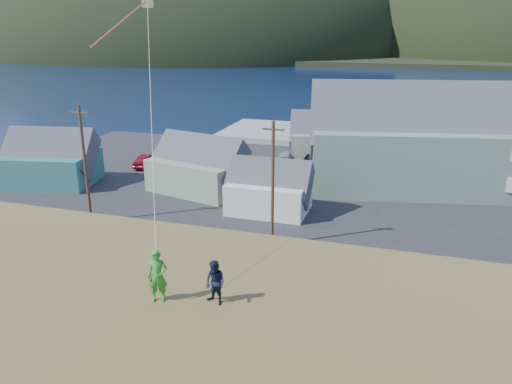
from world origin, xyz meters
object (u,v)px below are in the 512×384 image
Objects in this scene: wharf at (312,135)px; kite_flyer_green at (158,276)px; shed_white at (269,188)px; shed_palegreen_far at (334,137)px; kite_flyer_navy at (215,283)px; shed_teal at (51,160)px; shed_palegreen_near at (199,166)px; lodge at (498,142)px.

kite_flyer_green reaches higher than wharf.
shed_palegreen_far is at bearing 83.33° from shed_white.
shed_teal is at bearing 156.00° from kite_flyer_navy.
shed_palegreen_near is 33.37m from kite_flyer_green.
lodge is at bearing -34.15° from shed_palegreen_far.
shed_white is (8.17, -3.59, -0.34)m from shed_palegreen_near.
shed_palegreen_far is (4.94, -11.42, 2.29)m from wharf.
lodge reaches higher than wharf.
wharf is at bearing 93.19° from shed_palegreen_near.
shed_palegreen_near reaches higher than shed_white.
shed_palegreen_far is 6.56× the size of kite_flyer_green.
lodge is at bearing 3.85° from shed_teal.
lodge is 42.92m from kite_flyer_green.
shed_palegreen_near is 8.93m from shed_white.
shed_teal is 39.80m from kite_flyer_green.
lodge is 18.76m from shed_palegreen_far.
shed_white is 27.91m from kite_flyer_green.
shed_palegreen_far is 47.62m from kite_flyer_green.
shed_white is (23.55, -1.24, -0.41)m from shed_teal.
shed_palegreen_far is 7.87× the size of kite_flyer_navy.
wharf is 3.58× the size of shed_white.
shed_palegreen_near is 0.91× the size of shed_palegreen_far.
shed_palegreen_far is (-17.08, 7.44, -2.18)m from lodge.
shed_palegreen_near is at bearing -133.12° from shed_palegreen_far.
kite_flyer_green is (12.14, -30.59, 5.51)m from shed_palegreen_near.
lodge is 3.76× the size of shed_teal.
wharf is at bearing 117.56° from kite_flyer_navy.
kite_flyer_green reaches higher than shed_white.
shed_palegreen_near is 7.17× the size of kite_flyer_navy.
wharf is 12.65m from shed_palegreen_far.
wharf is at bearing 94.72° from shed_white.
shed_palegreen_far is at bearing -66.60° from wharf.
lodge reaches higher than shed_palegreen_near.
shed_palegreen_far is (26.02, 19.06, 0.09)m from shed_teal.
shed_teal is at bearing -124.67° from wharf.
lodge is 21.43× the size of kite_flyer_green.
kite_flyer_green is (1.50, -47.30, 5.34)m from shed_palegreen_far.
shed_teal is at bearing -176.75° from lodge.
shed_palegreen_near is at bearing 156.58° from shed_white.
shed_white is (-19.56, -12.86, -2.69)m from lodge.
kite_flyer_green is (27.52, -28.24, 5.43)m from shed_teal.
kite_flyer_green is 1.85m from kite_flyer_navy.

